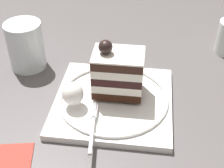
{
  "coord_description": "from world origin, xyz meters",
  "views": [
    {
      "loc": [
        -0.49,
        -0.0,
        0.43
      ],
      "look_at": [
        -0.01,
        -0.01,
        0.05
      ],
      "focal_mm": 52.71,
      "sensor_mm": 36.0,
      "label": 1
    }
  ],
  "objects_px": {
    "drink_glass_near": "(25,48)",
    "dessert_plate": "(112,100)",
    "fork": "(91,125)",
    "cake_slice": "(116,72)",
    "whipped_cream_dollop": "(71,94)"
  },
  "relations": [
    {
      "from": "dessert_plate",
      "to": "whipped_cream_dollop",
      "type": "bearing_deg",
      "value": 103.2
    },
    {
      "from": "fork",
      "to": "drink_glass_near",
      "type": "distance_m",
      "value": 0.26
    },
    {
      "from": "whipped_cream_dollop",
      "to": "drink_glass_near",
      "type": "distance_m",
      "value": 0.19
    },
    {
      "from": "cake_slice",
      "to": "drink_glass_near",
      "type": "height_order",
      "value": "cake_slice"
    },
    {
      "from": "fork",
      "to": "drink_glass_near",
      "type": "relative_size",
      "value": 1.17
    },
    {
      "from": "cake_slice",
      "to": "fork",
      "type": "height_order",
      "value": "cake_slice"
    },
    {
      "from": "whipped_cream_dollop",
      "to": "fork",
      "type": "xyz_separation_m",
      "value": [
        -0.06,
        -0.04,
        -0.02
      ]
    },
    {
      "from": "fork",
      "to": "drink_glass_near",
      "type": "height_order",
      "value": "drink_glass_near"
    },
    {
      "from": "dessert_plate",
      "to": "drink_glass_near",
      "type": "bearing_deg",
      "value": 53.82
    },
    {
      "from": "drink_glass_near",
      "to": "dessert_plate",
      "type": "bearing_deg",
      "value": -126.18
    },
    {
      "from": "dessert_plate",
      "to": "whipped_cream_dollop",
      "type": "relative_size",
      "value": 5.73
    },
    {
      "from": "cake_slice",
      "to": "fork",
      "type": "bearing_deg",
      "value": 154.11
    },
    {
      "from": "whipped_cream_dollop",
      "to": "fork",
      "type": "bearing_deg",
      "value": -148.43
    },
    {
      "from": "dessert_plate",
      "to": "cake_slice",
      "type": "xyz_separation_m",
      "value": [
        0.02,
        -0.01,
        0.06
      ]
    },
    {
      "from": "dessert_plate",
      "to": "cake_slice",
      "type": "relative_size",
      "value": 2.29
    }
  ]
}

